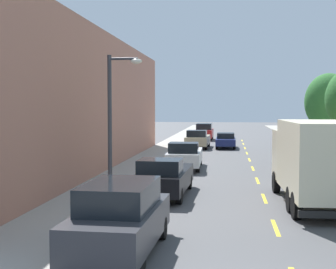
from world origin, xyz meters
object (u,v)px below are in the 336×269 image
parked_pickup_white (185,156)px  parked_pickup_black (164,177)px  street_lamp (114,117)px  moving_navy_sedan (226,140)px  parked_pickup_champagne (198,139)px  parked_hatchback_orange (332,162)px  street_tree_farthest (329,102)px  delivery_box_truck (314,158)px  parked_suv_charcoal (120,218)px  parked_suv_red (204,132)px

parked_pickup_white → parked_pickup_black: bearing=-90.4°
street_lamp → moving_navy_sedan: 27.76m
parked_pickup_black → parked_pickup_champagne: same height
street_lamp → parked_hatchback_orange: size_ratio=1.43×
parked_pickup_white → parked_pickup_champagne: (-0.14, 15.06, 0.00)m
street_tree_farthest → parked_pickup_white: (-10.66, -9.95, -3.45)m
street_tree_farthest → parked_pickup_white: bearing=-137.0°
moving_navy_sedan → delivery_box_truck: bearing=-82.1°
street_lamp → parked_suv_charcoal: 6.52m
parked_pickup_champagne → parked_hatchback_orange: size_ratio=1.33×
parked_pickup_champagne → moving_navy_sedan: bearing=8.0°
street_tree_farthest → parked_suv_red: 19.65m
parked_suv_charcoal → parked_hatchback_orange: bearing=61.3°
parked_pickup_champagne → parked_suv_charcoal: parked_suv_charcoal is taller
street_lamp → parked_suv_red: size_ratio=1.20×
parked_suv_red → parked_suv_charcoal: bearing=-90.1°
parked_pickup_black → moving_navy_sedan: bearing=84.2°
parked_suv_charcoal → moving_navy_sedan: (2.59, 33.11, -0.24)m
delivery_box_truck → parked_suv_red: 37.31m
parked_pickup_champagne → parked_pickup_black: bearing=-89.8°
delivery_box_truck → parked_hatchback_orange: 9.38m
delivery_box_truck → parked_pickup_white: bearing=119.5°
street_tree_farthest → street_lamp: size_ratio=1.12×
street_lamp → parked_pickup_white: street_lamp is taller
street_tree_farthest → delivery_box_truck: (-4.59, -20.66, -2.37)m
parked_pickup_black → parked_pickup_champagne: size_ratio=1.00×
parked_pickup_champagne → parked_suv_charcoal: bearing=-90.0°
street_tree_farthest → street_lamp: (-12.33, -21.84, -0.74)m
street_lamp → delivery_box_truck: (7.73, 1.18, -1.63)m
street_tree_farthest → street_lamp: 25.09m
delivery_box_truck → parked_pickup_black: (-6.14, 1.41, -1.08)m
street_lamp → parked_pickup_white: 12.31m
parked_pickup_white → moving_navy_sedan: parked_pickup_white is taller
parked_suv_red → parked_suv_charcoal: same height
parked_pickup_black → moving_navy_sedan: 24.85m
parked_pickup_black → parked_pickup_champagne: (-0.07, 24.36, 0.00)m
delivery_box_truck → parked_suv_charcoal: size_ratio=1.53×
delivery_box_truck → parked_pickup_champagne: 26.53m
street_tree_farthest → moving_navy_sedan: (-8.20, 5.47, -3.53)m
parked_suv_charcoal → street_lamp: bearing=104.8°
parked_suv_charcoal → parked_pickup_black: bearing=89.6°
parked_pickup_white → delivery_box_truck: bearing=-60.5°
parked_hatchback_orange → moving_navy_sedan: parked_hatchback_orange is taller
moving_navy_sedan → street_tree_farthest: bearing=-33.7°
delivery_box_truck → parked_suv_red: delivery_box_truck is taller
parked_pickup_white → parked_hatchback_orange: 8.76m
street_tree_farthest → parked_pickup_black: (-10.73, -19.25, -3.45)m
parked_suv_red → parked_pickup_champagne: (-0.05, -11.01, -0.16)m
moving_navy_sedan → parked_pickup_white: bearing=-99.1°
street_lamp → street_tree_farthest: bearing=60.6°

